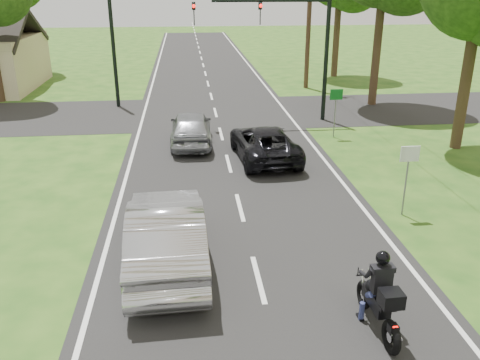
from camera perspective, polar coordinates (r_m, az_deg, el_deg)
name	(u,v)px	position (r m, az deg, el deg)	size (l,w,h in m)	color
ground	(258,279)	(11.96, 2.08, -11.08)	(140.00, 140.00, 0.00)	#214A15
road	(224,147)	(21.03, -1.76, 3.68)	(8.00, 100.00, 0.01)	black
cross_road	(215,113)	(26.79, -2.78, 7.58)	(60.00, 7.00, 0.01)	black
motorcycle_rider	(380,300)	(10.42, 15.45, -12.89)	(0.57, 2.02, 1.74)	black
dark_suv	(264,143)	(19.50, 2.74, 4.21)	(2.12, 4.59, 1.28)	black
silver_sedan	(167,233)	(12.25, -8.25, -5.92)	(1.75, 5.03, 1.66)	#B7B6BB
silver_suv	(191,128)	(21.35, -5.52, 5.87)	(1.68, 4.18, 1.42)	#919498
traffic_signal	(288,34)	(24.56, 5.46, 16.03)	(6.38, 0.44, 6.00)	black
signal_pole_far	(114,50)	(28.42, -14.00, 13.94)	(0.20, 0.20, 6.00)	black
utility_pole_far	(310,4)	(32.91, 7.82, 18.95)	(1.60, 0.28, 10.00)	#4B3222
sign_white	(409,164)	(15.15, 18.40, 1.73)	(0.55, 0.07, 2.12)	slate
sign_green	(336,101)	(22.43, 10.71, 8.66)	(0.55, 0.07, 2.12)	slate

